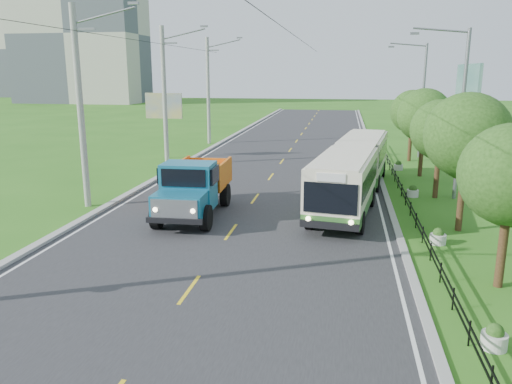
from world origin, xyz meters
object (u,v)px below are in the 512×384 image
(tree_back, at_px, (413,114))
(dump_truck, at_px, (194,184))
(billboard_left, at_px, (164,110))
(pole_near, at_px, (81,107))
(tree_third, at_px, (468,140))
(planter_far, at_px, (398,166))
(planter_near, at_px, (438,237))
(billboard_right, at_px, (467,95))
(pole_mid, at_px, (165,96))
(streetlight_mid, at_px, (459,109))
(streetlight_far, at_px, (421,96))
(tree_second, at_px, (511,180))
(planter_mid, at_px, (413,192))
(pole_far, at_px, (209,90))
(bus, at_px, (354,167))
(tree_fourth, at_px, (441,133))
(planter_front, at_px, (494,338))
(tree_fifth, at_px, (425,118))

(tree_back, relative_size, dump_truck, 0.83)
(billboard_left, bearing_deg, pole_near, -85.28)
(tree_third, xyz_separation_m, planter_far, (-1.26, 13.86, -3.70))
(planter_near, height_order, billboard_left, billboard_left)
(billboard_right, xyz_separation_m, dump_truck, (-14.61, -11.73, -3.79))
(pole_mid, distance_m, billboard_left, 3.47)
(streetlight_mid, relative_size, streetlight_far, 1.00)
(tree_second, distance_m, tree_third, 6.02)
(tree_third, xyz_separation_m, streetlight_far, (0.79, 19.86, 0.92))
(planter_mid, distance_m, billboard_left, 20.99)
(pole_far, xyz_separation_m, bus, (13.56, -19.97, -3.33))
(tree_back, relative_size, bus, 0.36)
(pole_mid, distance_m, bus, 16.08)
(billboard_left, xyz_separation_m, dump_truck, (7.19, -15.73, -2.31))
(streetlight_mid, xyz_separation_m, bus, (-5.34, -0.97, -3.14))
(billboard_right, bearing_deg, tree_fourth, -112.64)
(pole_mid, height_order, tree_third, pole_mid)
(tree_back, xyz_separation_m, billboard_left, (-19.36, -2.14, 0.21))
(tree_fourth, bearing_deg, tree_back, 90.00)
(planter_front, bearing_deg, tree_fifth, 86.75)
(pole_far, bearing_deg, tree_back, -20.74)
(tree_third, height_order, dump_truck, tree_third)
(pole_near, relative_size, planter_near, 14.93)
(tree_second, xyz_separation_m, streetlight_far, (0.79, 25.86, 1.38))
(tree_third, height_order, billboard_left, tree_third)
(pole_near, xyz_separation_m, tree_fifth, (18.12, 11.14, -1.24))
(tree_second, height_order, streetlight_mid, streetlight_mid)
(tree_fifth, distance_m, planter_near, 14.64)
(planter_near, bearing_deg, tree_third, 59.59)
(streetlight_mid, height_order, planter_mid, streetlight_mid)
(billboard_left, distance_m, billboard_right, 22.21)
(tree_third, xyz_separation_m, tree_fifth, (-0.00, 12.00, -0.13))
(pole_mid, distance_m, pole_far, 12.00)
(tree_fifth, height_order, bus, tree_fifth)
(pole_near, bearing_deg, pole_far, 90.00)
(dump_truck, bearing_deg, streetlight_mid, 21.92)
(pole_near, bearing_deg, planter_far, 37.63)
(bus, bearing_deg, tree_second, -59.20)
(pole_mid, distance_m, dump_truck, 14.49)
(pole_mid, xyz_separation_m, planter_near, (16.86, -15.00, -4.81))
(planter_mid, distance_m, dump_truck, 12.39)
(tree_back, distance_m, planter_far, 5.48)
(tree_back, relative_size, streetlight_far, 0.61)
(pole_mid, relative_size, streetlight_mid, 1.10)
(streetlight_mid, bearing_deg, pole_far, 134.86)
(pole_mid, relative_size, tree_fifth, 1.72)
(tree_fourth, relative_size, planter_far, 8.06)
(pole_mid, height_order, billboard_left, pole_mid)
(tree_second, bearing_deg, planter_near, 108.03)
(tree_back, height_order, planter_near, tree_back)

